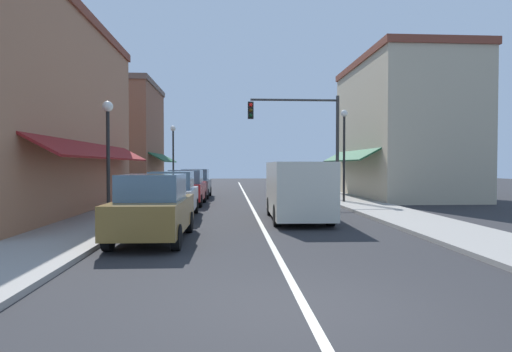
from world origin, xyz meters
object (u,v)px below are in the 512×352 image
Objects in this scene: street_lamp_left_far at (173,148)px; parked_car_third_left at (186,188)px; parked_car_far_left at (196,183)px; street_lamp_left_near at (108,140)px; parked_car_second_left at (172,195)px; van_in_lane at (297,189)px; traffic_signal_mast_arm at (307,129)px; street_lamp_right_mid at (344,141)px; parked_car_nearest_left at (153,208)px.

parked_car_third_left is at bearing -78.02° from street_lamp_left_far.
street_lamp_left_near reaches higher than parked_car_far_left.
van_in_lane reaches higher than parked_car_second_left.
street_lamp_left_far is at bearing 88.98° from street_lamp_left_near.
parked_car_third_left is 7.14m from traffic_signal_mast_arm.
van_in_lane reaches higher than parked_car_far_left.
traffic_signal_mast_arm is at bearing -40.02° from street_lamp_left_far.
street_lamp_right_mid is (10.03, 6.91, 0.40)m from street_lamp_left_near.
traffic_signal_mast_arm reaches higher than parked_car_second_left.
traffic_signal_mast_arm is 2.16m from street_lamp_right_mid.
street_lamp_left_far reaches higher than street_lamp_left_near.
street_lamp_left_far is (0.26, 14.75, 0.31)m from street_lamp_left_near.
parked_car_nearest_left is 0.72× the size of traffic_signal_mast_arm.
street_lamp_left_far is (-1.67, 13.10, 2.30)m from parked_car_second_left.
parked_car_third_left is 1.00× the size of parked_car_far_left.
street_lamp_right_mid reaches higher than street_lamp_left_far.
traffic_signal_mast_arm reaches higher than street_lamp_left_near.
street_lamp_left_far is (-1.77, 3.15, 2.30)m from parked_car_far_left.
street_lamp_left_near is 14.75m from street_lamp_left_far.
street_lamp_left_near is at bearing -99.40° from parked_car_far_left.
parked_car_nearest_left is 18.34m from street_lamp_left_far.
parked_car_third_left is 8.42m from street_lamp_right_mid.
parked_car_second_left is at bearing 169.36° from van_in_lane.
street_lamp_left_far reaches higher than parked_car_third_left.
street_lamp_left_far is at bearing 141.27° from street_lamp_right_mid.
parked_car_second_left is 0.85× the size of street_lamp_right_mid.
parked_car_nearest_left is 14.95m from parked_car_far_left.
parked_car_far_left is 0.85× the size of street_lamp_right_mid.
street_lamp_right_mid is at bearing 34.57° from street_lamp_left_near.
street_lamp_left_near is (-6.59, -0.66, 1.72)m from van_in_lane.
parked_car_far_left is at bearing 89.92° from parked_car_third_left.
traffic_signal_mast_arm is (6.33, 1.23, 3.05)m from parked_car_third_left.
traffic_signal_mast_arm reaches higher than street_lamp_right_mid.
parked_car_third_left is 8.47m from street_lamp_left_far.
van_in_lane reaches higher than parked_car_third_left.
parked_car_third_left is at bearing 128.52° from van_in_lane.
parked_car_second_left is at bearing -134.95° from traffic_signal_mast_arm.
parked_car_nearest_left is at bearing -57.93° from street_lamp_left_near.
parked_car_second_left is (-0.17, 5.00, 0.00)m from parked_car_nearest_left.
street_lamp_right_mid reaches higher than van_in_lane.
street_lamp_right_mid reaches higher than parked_car_nearest_left.
traffic_signal_mast_arm is at bearing 147.81° from street_lamp_right_mid.
parked_car_third_left is 0.99× the size of street_lamp_left_near.
street_lamp_left_near reaches higher than parked_car_third_left.
parked_car_nearest_left is at bearing -89.20° from parked_car_far_left.
parked_car_far_left is 0.71× the size of traffic_signal_mast_arm.
street_lamp_right_mid is at bearing 32.31° from parked_car_second_left.
street_lamp_left_far is (-6.33, 14.09, 2.03)m from van_in_lane.
parked_car_second_left is 4.77m from van_in_lane.
street_lamp_left_near is 0.86× the size of street_lamp_right_mid.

